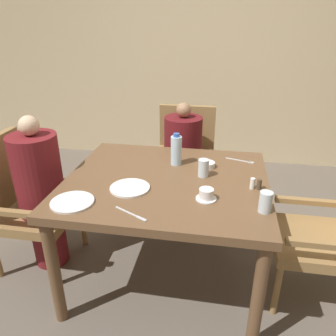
# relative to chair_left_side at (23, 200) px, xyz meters

# --- Properties ---
(ground_plane) EXTENTS (16.00, 16.00, 0.00)m
(ground_plane) POSITION_rel_chair_left_side_xyz_m (1.03, 0.00, -0.51)
(ground_plane) COLOR #60564C
(wall_back) EXTENTS (8.00, 0.06, 2.80)m
(wall_back) POSITION_rel_chair_left_side_xyz_m (1.03, 2.24, 0.89)
(wall_back) COLOR #C6B289
(wall_back) RESTS_ON ground_plane
(dining_table) EXTENTS (1.26, 1.10, 0.77)m
(dining_table) POSITION_rel_chair_left_side_xyz_m (1.03, 0.00, 0.17)
(dining_table) COLOR brown
(dining_table) RESTS_ON ground_plane
(chair_left_side) EXTENTS (0.52, 0.52, 0.97)m
(chair_left_side) POSITION_rel_chair_left_side_xyz_m (0.00, 0.00, 0.00)
(chair_left_side) COLOR olive
(chair_left_side) RESTS_ON ground_plane
(diner_in_left_chair) EXTENTS (0.32, 0.32, 1.13)m
(diner_in_left_chair) POSITION_rel_chair_left_side_xyz_m (0.15, 0.00, 0.07)
(diner_in_left_chair) COLOR maroon
(diner_in_left_chair) RESTS_ON ground_plane
(chair_far_side) EXTENTS (0.52, 0.52, 0.97)m
(chair_far_side) POSITION_rel_chair_left_side_xyz_m (1.03, 0.95, 0.00)
(chair_far_side) COLOR olive
(chair_far_side) RESTS_ON ground_plane
(diner_in_far_chair) EXTENTS (0.32, 0.32, 1.06)m
(diner_in_far_chair) POSITION_rel_chair_left_side_xyz_m (1.03, 0.80, 0.04)
(diner_in_far_chair) COLOR #5B1419
(diner_in_far_chair) RESTS_ON ground_plane
(chair_right_side) EXTENTS (0.52, 0.52, 0.97)m
(chair_right_side) POSITION_rel_chair_left_side_xyz_m (2.07, 0.00, 0.00)
(chair_right_side) COLOR olive
(chair_right_side) RESTS_ON ground_plane
(plate_main_left) EXTENTS (0.24, 0.24, 0.01)m
(plate_main_left) POSITION_rel_chair_left_side_xyz_m (0.58, -0.38, 0.26)
(plate_main_left) COLOR white
(plate_main_left) RESTS_ON dining_table
(plate_main_right) EXTENTS (0.24, 0.24, 0.01)m
(plate_main_right) POSITION_rel_chair_left_side_xyz_m (0.84, -0.17, 0.26)
(plate_main_right) COLOR white
(plate_main_right) RESTS_ON dining_table
(teacup_with_saucer) EXTENTS (0.12, 0.12, 0.06)m
(teacup_with_saucer) POSITION_rel_chair_left_side_xyz_m (1.30, -0.21, 0.29)
(teacup_with_saucer) COLOR white
(teacup_with_saucer) RESTS_ON dining_table
(bowl_small) EXTENTS (0.10, 0.10, 0.04)m
(bowl_small) POSITION_rel_chair_left_side_xyz_m (1.28, 0.22, 0.28)
(bowl_small) COLOR white
(bowl_small) RESTS_ON dining_table
(water_bottle) EXTENTS (0.07, 0.07, 0.22)m
(water_bottle) POSITION_rel_chair_left_side_xyz_m (1.06, 0.23, 0.36)
(water_bottle) COLOR silver
(water_bottle) RESTS_ON dining_table
(glass_tall_near) EXTENTS (0.07, 0.07, 0.11)m
(glass_tall_near) POSITION_rel_chair_left_side_xyz_m (1.26, 0.08, 0.32)
(glass_tall_near) COLOR silver
(glass_tall_near) RESTS_ON dining_table
(glass_tall_mid) EXTENTS (0.07, 0.07, 0.11)m
(glass_tall_mid) POSITION_rel_chair_left_side_xyz_m (1.60, -0.29, 0.32)
(glass_tall_mid) COLOR silver
(glass_tall_mid) RESTS_ON dining_table
(salt_shaker) EXTENTS (0.03, 0.03, 0.07)m
(salt_shaker) POSITION_rel_chair_left_side_xyz_m (1.56, -0.04, 0.29)
(salt_shaker) COLOR white
(salt_shaker) RESTS_ON dining_table
(pepper_shaker) EXTENTS (0.03, 0.03, 0.06)m
(pepper_shaker) POSITION_rel_chair_left_side_xyz_m (1.59, -0.04, 0.29)
(pepper_shaker) COLOR #4C3D2D
(pepper_shaker) RESTS_ON dining_table
(fork_beside_plate) EXTENTS (0.20, 0.07, 0.00)m
(fork_beside_plate) POSITION_rel_chair_left_side_xyz_m (1.51, 0.37, 0.26)
(fork_beside_plate) COLOR silver
(fork_beside_plate) RESTS_ON dining_table
(knife_beside_plate) EXTENTS (0.19, 0.11, 0.00)m
(knife_beside_plate) POSITION_rel_chair_left_side_xyz_m (0.93, -0.44, 0.26)
(knife_beside_plate) COLOR silver
(knife_beside_plate) RESTS_ON dining_table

